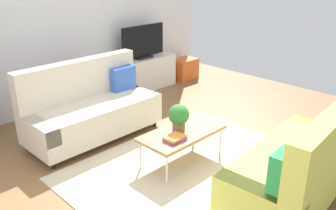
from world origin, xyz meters
TOP-DOWN VIEW (x-y plane):
  - ground_plane at (0.00, 0.00)m, footprint 7.68×7.68m
  - wall_far at (0.00, 2.80)m, footprint 6.40×0.12m
  - area_rug at (-0.07, -0.22)m, footprint 2.90×2.20m
  - couch_beige at (-0.41, 1.40)m, footprint 1.91×0.86m
  - couch_green at (0.27, -1.44)m, footprint 1.96×0.98m
  - coffee_table at (-0.02, -0.02)m, footprint 1.10×0.56m
  - tv_console at (1.51, 2.46)m, footprint 1.40×0.44m
  - tv at (1.51, 2.44)m, footprint 1.00×0.20m
  - storage_trunk at (2.61, 2.36)m, footprint 0.52×0.40m
  - potted_plant at (-0.04, 0.02)m, footprint 0.26×0.26m
  - table_book_0 at (-0.26, -0.12)m, footprint 0.27×0.22m
  - table_book_1 at (-0.26, -0.12)m, footprint 0.25×0.19m
  - vase_0 at (0.93, 2.51)m, footprint 0.14×0.14m
  - bottle_0 at (1.13, 2.42)m, footprint 0.05×0.05m

SIDE VIEW (x-z plane):
  - ground_plane at x=0.00m, z-range 0.00..0.00m
  - area_rug at x=-0.07m, z-range 0.00..0.01m
  - storage_trunk at x=2.61m, z-range 0.00..0.44m
  - tv_console at x=1.51m, z-range 0.00..0.64m
  - coffee_table at x=-0.02m, z-range 0.18..0.60m
  - table_book_0 at x=-0.26m, z-range 0.42..0.45m
  - couch_beige at x=-0.41m, z-range -0.11..0.99m
  - couch_green at x=0.27m, z-range -0.11..0.99m
  - table_book_1 at x=-0.26m, z-range 0.45..0.48m
  - potted_plant at x=-0.04m, z-range 0.44..0.79m
  - vase_0 at x=0.93m, z-range 0.64..0.81m
  - bottle_0 at x=1.13m, z-range 0.64..0.87m
  - tv at x=1.51m, z-range 0.63..1.27m
  - wall_far at x=0.00m, z-range 0.00..2.90m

